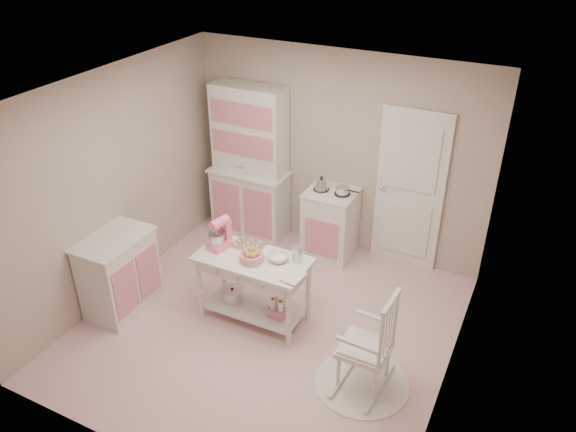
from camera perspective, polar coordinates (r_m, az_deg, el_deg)
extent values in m
plane|color=#CA7E88|center=(6.26, -2.05, -11.09)|extent=(3.80, 3.80, 0.00)
cube|color=white|center=(4.96, -2.60, 12.19)|extent=(3.80, 3.80, 0.04)
cube|color=#B8A795|center=(7.04, 5.12, 6.29)|extent=(3.80, 0.04, 2.60)
cube|color=#B8A795|center=(4.26, -14.83, -12.59)|extent=(3.80, 0.04, 2.60)
cube|color=#B8A795|center=(6.52, -17.16, 3.01)|extent=(0.04, 3.80, 2.60)
cube|color=#B8A795|center=(5.01, 17.29, -5.73)|extent=(0.04, 3.80, 2.60)
cube|color=silver|center=(6.88, 12.27, 2.53)|extent=(0.82, 0.05, 2.04)
cube|color=silver|center=(7.41, -4.00, 5.38)|extent=(1.06, 0.50, 2.08)
cube|color=silver|center=(7.17, 4.31, -0.78)|extent=(0.62, 0.57, 0.92)
cube|color=silver|center=(6.51, -16.78, -5.62)|extent=(0.54, 0.84, 0.92)
cylinder|color=white|center=(5.70, 7.50, -16.42)|extent=(0.92, 0.92, 0.01)
cube|color=silver|center=(5.33, 7.89, -12.37)|extent=(0.52, 0.75, 1.10)
cube|color=silver|center=(6.13, -3.49, -7.38)|extent=(1.20, 0.60, 0.80)
cube|color=pink|center=(6.01, -7.05, -1.83)|extent=(0.26, 0.32, 0.34)
cube|color=silver|center=(6.08, -4.01, -3.02)|extent=(0.34, 0.24, 0.02)
cylinder|color=#D2798D|center=(5.83, -3.69, -4.22)|extent=(0.25, 0.25, 0.09)
imported|color=silver|center=(5.83, -1.00, -4.26)|extent=(0.22, 0.22, 0.07)
cylinder|color=silver|center=(5.79, 0.94, -3.89)|extent=(0.10, 0.10, 0.17)
imported|color=silver|center=(5.63, -0.21, -5.96)|extent=(0.21, 0.26, 0.02)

